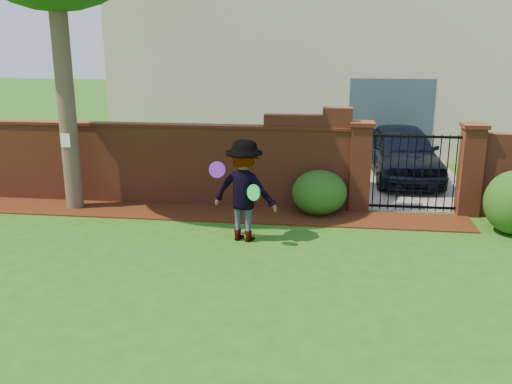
# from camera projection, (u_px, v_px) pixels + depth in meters

# --- Properties ---
(ground) EXTENTS (80.00, 80.00, 0.01)m
(ground) POSITION_uv_depth(u_px,v_px,m) (206.00, 284.00, 8.31)
(ground) COLOR #235715
(ground) RESTS_ON ground
(mulch_bed) EXTENTS (11.10, 1.08, 0.03)m
(mulch_bed) POSITION_uv_depth(u_px,v_px,m) (196.00, 213.00, 11.62)
(mulch_bed) COLOR #361709
(mulch_bed) RESTS_ON ground
(brick_wall) EXTENTS (8.70, 0.31, 2.16)m
(brick_wall) POSITION_uv_depth(u_px,v_px,m) (154.00, 162.00, 12.14)
(brick_wall) COLOR brown
(brick_wall) RESTS_ON ground
(pillar_left) EXTENTS (0.50, 0.50, 1.88)m
(pillar_left) POSITION_uv_depth(u_px,v_px,m) (360.00, 166.00, 11.58)
(pillar_left) COLOR brown
(pillar_left) RESTS_ON ground
(pillar_right) EXTENTS (0.50, 0.50, 1.88)m
(pillar_right) POSITION_uv_depth(u_px,v_px,m) (470.00, 169.00, 11.31)
(pillar_right) COLOR brown
(pillar_right) RESTS_ON ground
(iron_gate) EXTENTS (1.78, 0.03, 1.60)m
(iron_gate) POSITION_uv_depth(u_px,v_px,m) (414.00, 173.00, 11.47)
(iron_gate) COLOR black
(iron_gate) RESTS_ON ground
(driveway) EXTENTS (3.20, 8.00, 0.01)m
(driveway) POSITION_uv_depth(u_px,v_px,m) (391.00, 169.00, 15.52)
(driveway) COLOR slate
(driveway) RESTS_ON ground
(house) EXTENTS (12.40, 6.40, 6.30)m
(house) POSITION_uv_depth(u_px,v_px,m) (309.00, 49.00, 18.81)
(house) COLOR beige
(house) RESTS_ON ground
(car) EXTENTS (1.89, 4.13, 1.37)m
(car) POSITION_uv_depth(u_px,v_px,m) (404.00, 154.00, 14.15)
(car) COLOR black
(car) RESTS_ON ground
(paper_notice) EXTENTS (0.20, 0.01, 0.28)m
(paper_notice) POSITION_uv_depth(u_px,v_px,m) (65.00, 140.00, 11.43)
(paper_notice) COLOR white
(paper_notice) RESTS_ON tree
(shrub_left) EXTENTS (1.13, 1.13, 0.92)m
(shrub_left) POSITION_uv_depth(u_px,v_px,m) (319.00, 192.00, 11.48)
(shrub_left) COLOR #154815
(shrub_left) RESTS_ON ground
(man) EXTENTS (1.31, 0.94, 1.83)m
(man) POSITION_uv_depth(u_px,v_px,m) (243.00, 191.00, 9.87)
(man) COLOR gray
(man) RESTS_ON ground
(frisbee_purple) EXTENTS (0.29, 0.09, 0.29)m
(frisbee_purple) POSITION_uv_depth(u_px,v_px,m) (217.00, 170.00, 9.69)
(frisbee_purple) COLOR #7421D0
(frisbee_purple) RESTS_ON man
(frisbee_green) EXTENTS (0.27, 0.21, 0.28)m
(frisbee_green) POSITION_uv_depth(u_px,v_px,m) (254.00, 193.00, 9.53)
(frisbee_green) COLOR #1BD04F
(frisbee_green) RESTS_ON man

